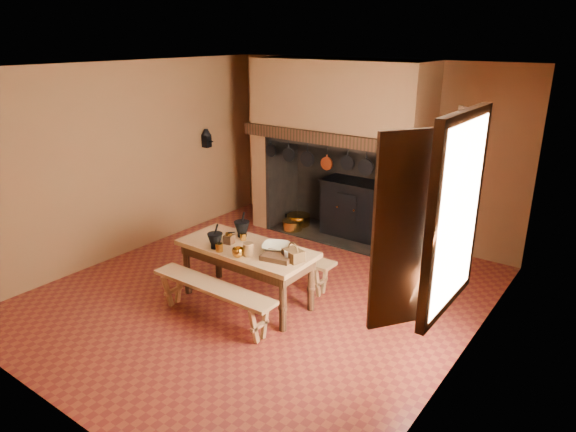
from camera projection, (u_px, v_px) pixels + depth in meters
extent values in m
plane|color=maroon|center=(262.00, 294.00, 6.58)|extent=(5.50, 5.50, 0.00)
plane|color=silver|center=(258.00, 67.00, 5.64)|extent=(5.50, 5.50, 0.00)
cube|color=brown|center=(369.00, 149.00, 8.21)|extent=(5.00, 0.02, 2.80)
cube|color=brown|center=(128.00, 160.00, 7.50)|extent=(0.02, 5.50, 2.80)
cube|color=brown|center=(471.00, 235.00, 4.73)|extent=(0.02, 5.50, 2.80)
cube|color=brown|center=(40.00, 270.00, 4.02)|extent=(5.00, 0.02, 2.80)
cube|color=brown|center=(275.00, 143.00, 8.72)|extent=(0.30, 0.90, 2.80)
cube|color=brown|center=(413.00, 163.00, 7.34)|extent=(0.30, 0.90, 2.80)
cube|color=brown|center=(340.00, 100.00, 7.76)|extent=(2.20, 0.90, 1.20)
cube|color=black|center=(325.00, 138.00, 7.63)|extent=(2.95, 0.22, 0.18)
cube|color=black|center=(350.00, 183.00, 8.55)|extent=(2.20, 0.06, 1.60)
cube|color=black|center=(335.00, 234.00, 8.50)|extent=(2.20, 0.90, 0.02)
cube|color=black|center=(354.00, 210.00, 8.32)|extent=(1.00, 0.50, 0.90)
cube|color=black|center=(355.00, 182.00, 8.15)|extent=(1.04, 0.54, 0.04)
cube|color=black|center=(346.00, 208.00, 8.09)|extent=(0.35, 0.02, 0.45)
cylinder|color=black|center=(388.00, 167.00, 7.75)|extent=(0.10, 0.10, 0.70)
cylinder|color=#C28A2C|center=(338.00, 207.00, 8.16)|extent=(0.03, 0.03, 0.03)
cylinder|color=#C28A2C|center=(354.00, 210.00, 7.99)|extent=(0.03, 0.03, 0.03)
cylinder|color=#C28A2C|center=(298.00, 220.00, 8.88)|extent=(0.40, 0.40, 0.20)
cylinder|color=#C28A2C|center=(292.00, 225.00, 8.67)|extent=(0.34, 0.34, 0.18)
cube|color=black|center=(292.00, 217.00, 9.08)|extent=(0.18, 0.18, 0.16)
cone|color=#596731|center=(414.00, 174.00, 6.83)|extent=(0.20, 0.20, 0.35)
cube|color=white|center=(458.00, 215.00, 4.33)|extent=(0.02, 1.00, 1.60)
cube|color=#3D2313|center=(466.00, 115.00, 4.07)|extent=(0.08, 1.16, 0.08)
cube|color=#3D2313|center=(445.00, 302.00, 4.63)|extent=(0.08, 1.16, 0.08)
cube|color=#3D2313|center=(399.00, 233.00, 3.94)|extent=(0.29, 0.39, 1.60)
cube|color=#3D2313|center=(458.00, 192.00, 4.98)|extent=(0.29, 0.39, 1.60)
cube|color=black|center=(207.00, 141.00, 8.62)|extent=(0.12, 0.12, 0.22)
cone|color=black|center=(206.00, 132.00, 8.57)|extent=(0.16, 0.16, 0.10)
cylinder|color=black|center=(211.00, 141.00, 8.57)|extent=(0.12, 0.02, 0.02)
cube|color=tan|center=(246.00, 249.00, 6.17)|extent=(1.70, 0.76, 0.06)
cube|color=#3D2313|center=(246.00, 256.00, 6.20)|extent=(1.59, 0.64, 0.13)
cylinder|color=#3D2313|center=(187.00, 269.00, 6.49)|extent=(0.09, 0.09, 0.68)
cylinder|color=#3D2313|center=(283.00, 303.00, 5.65)|extent=(0.09, 0.09, 0.68)
cylinder|color=#3D2313|center=(218.00, 254.00, 6.93)|extent=(0.09, 0.09, 0.68)
cylinder|color=#3D2313|center=(311.00, 284.00, 6.09)|extent=(0.09, 0.09, 0.68)
cube|color=tan|center=(213.00, 286.00, 5.80)|extent=(1.67, 0.29, 0.04)
cube|color=tan|center=(280.00, 252.00, 6.77)|extent=(1.60, 0.28, 0.04)
cylinder|color=black|center=(242.00, 235.00, 6.45)|extent=(0.12, 0.12, 0.03)
cone|color=black|center=(242.00, 228.00, 6.42)|extent=(0.20, 0.20, 0.16)
cylinder|color=black|center=(243.00, 218.00, 6.36)|extent=(0.08, 0.04, 0.16)
cylinder|color=black|center=(216.00, 247.00, 6.11)|extent=(0.11, 0.11, 0.03)
cone|color=black|center=(215.00, 239.00, 6.08)|extent=(0.19, 0.19, 0.15)
cylinder|color=black|center=(216.00, 230.00, 6.02)|extent=(0.08, 0.03, 0.15)
cube|color=#3D2313|center=(229.00, 239.00, 6.23)|extent=(0.13, 0.13, 0.11)
cylinder|color=#C28A2C|center=(229.00, 234.00, 6.20)|extent=(0.08, 0.08, 0.03)
cylinder|color=black|center=(231.00, 232.00, 6.17)|extent=(0.09, 0.03, 0.03)
cylinder|color=#C28A2C|center=(219.00, 247.00, 6.00)|extent=(0.11, 0.11, 0.10)
cylinder|color=#C28A2C|center=(243.00, 237.00, 6.34)|extent=(0.07, 0.07, 0.08)
imported|color=beige|center=(276.00, 247.00, 6.02)|extent=(0.44, 0.44, 0.08)
cylinder|color=brown|center=(248.00, 249.00, 5.88)|extent=(0.15, 0.15, 0.15)
cylinder|color=beige|center=(287.00, 256.00, 5.73)|extent=(0.09, 0.09, 0.13)
cube|color=#4A3016|center=(293.00, 255.00, 5.76)|extent=(0.27, 0.23, 0.13)
torus|color=#4A3016|center=(293.00, 250.00, 5.73)|extent=(0.18, 0.07, 0.18)
cube|color=#3D2313|center=(278.00, 257.00, 5.80)|extent=(0.39, 0.31, 0.06)
imported|color=#C28A2C|center=(238.00, 253.00, 5.85)|extent=(0.16, 0.16, 0.11)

